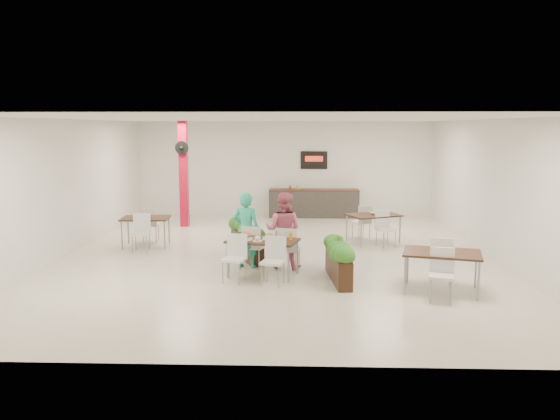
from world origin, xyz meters
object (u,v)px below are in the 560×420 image
object	(u,v)px
side_table_a	(146,222)
planter_right	(338,257)
side_table_c	(442,258)
diner_man	(246,230)
main_table	(262,245)
planter_left	(247,237)
red_column	(184,173)
side_table_b	(373,219)
diner_woman	(283,230)
service_counter	(314,203)

from	to	relation	value
side_table_a	planter_right	bearing A→B (deg)	-36.26
side_table_c	diner_man	bearing A→B (deg)	170.91
main_table	planter_left	xyz separation A→B (m)	(-0.46, 1.48, -0.14)
red_column	planter_right	size ratio (longest dim) A/B	1.83
diner_man	side_table_a	distance (m)	3.41
main_table	side_table_b	world-z (taller)	same
side_table_b	main_table	bearing A→B (deg)	-153.56
diner_man	planter_left	bearing A→B (deg)	-70.57
diner_woman	side_table_b	distance (m)	3.54
planter_left	diner_man	bearing A→B (deg)	-85.17
diner_woman	planter_left	bearing A→B (deg)	-28.96
red_column	diner_woman	bearing A→B (deg)	-57.04
diner_woman	planter_right	bearing A→B (deg)	153.94
red_column	main_table	world-z (taller)	red_column
planter_left	planter_right	size ratio (longest dim) A/B	0.99
side_table_a	service_counter	bearing A→B (deg)	43.22
side_table_a	side_table_b	size ratio (longest dim) A/B	1.00
service_counter	side_table_a	world-z (taller)	service_counter
diner_woman	service_counter	bearing A→B (deg)	-82.51
diner_woman	planter_right	xyz separation A→B (m)	(1.12, -0.96, -0.34)
main_table	planter_left	bearing A→B (deg)	107.25
red_column	service_counter	bearing A→B (deg)	25.00
planter_right	side_table_a	size ratio (longest dim) A/B	1.06
planter_right	main_table	bearing A→B (deg)	168.59
service_counter	diner_woman	distance (m)	6.80
planter_right	side_table_b	world-z (taller)	side_table_b
planter_left	side_table_a	distance (m)	2.93
main_table	planter_right	distance (m)	1.57
side_table_b	side_table_a	bearing A→B (deg)	162.15
red_column	side_table_c	distance (m)	8.99
planter_right	planter_left	bearing A→B (deg)	138.04
planter_left	side_table_a	world-z (taller)	planter_left
main_table	side_table_c	size ratio (longest dim) A/B	1.12
diner_woman	side_table_b	world-z (taller)	diner_woman
main_table	side_table_a	world-z (taller)	same
diner_man	side_table_a	world-z (taller)	diner_man
service_counter	diner_woman	xyz separation A→B (m)	(-0.84, -6.73, 0.33)
red_column	side_table_b	size ratio (longest dim) A/B	1.94
planter_left	planter_right	xyz separation A→B (m)	(1.99, -1.79, -0.02)
red_column	side_table_a	distance (m)	3.07
service_counter	side_table_a	bearing A→B (deg)	-132.86
main_table	planter_right	xyz separation A→B (m)	(1.53, -0.31, -0.15)
side_table_a	diner_man	bearing A→B (deg)	-39.88
planter_left	diner_woman	bearing A→B (deg)	-43.56
red_column	diner_man	bearing A→B (deg)	-64.17
service_counter	side_table_c	bearing A→B (deg)	-75.76
planter_right	side_table_b	xyz separation A→B (m)	(1.17, 3.65, 0.15)
planter_right	side_table_c	distance (m)	1.97
service_counter	main_table	world-z (taller)	service_counter
side_table_a	side_table_c	xyz separation A→B (m)	(6.52, -3.63, 0.01)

